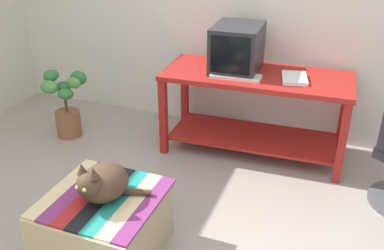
{
  "coord_description": "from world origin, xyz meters",
  "views": [
    {
      "loc": [
        0.98,
        -1.7,
        1.93
      ],
      "look_at": [
        0.0,
        0.85,
        0.55
      ],
      "focal_mm": 40.46,
      "sensor_mm": 36.0,
      "label": 1
    }
  ],
  "objects_px": {
    "desk": "(255,99)",
    "book": "(294,78)",
    "ottoman_with_blanket": "(106,225)",
    "tv_monitor": "(237,48)",
    "keyboard": "(236,76)",
    "potted_plant": "(66,105)",
    "cat": "(102,183)"
  },
  "relations": [
    {
      "from": "ottoman_with_blanket",
      "to": "tv_monitor",
      "type": "bearing_deg",
      "value": 77.85
    },
    {
      "from": "desk",
      "to": "book",
      "type": "bearing_deg",
      "value": -8.92
    },
    {
      "from": "keyboard",
      "to": "cat",
      "type": "bearing_deg",
      "value": -107.99
    },
    {
      "from": "desk",
      "to": "cat",
      "type": "relative_size",
      "value": 3.85
    },
    {
      "from": "cat",
      "to": "potted_plant",
      "type": "distance_m",
      "value": 1.7
    },
    {
      "from": "cat",
      "to": "potted_plant",
      "type": "height_order",
      "value": "cat"
    },
    {
      "from": "tv_monitor",
      "to": "book",
      "type": "distance_m",
      "value": 0.52
    },
    {
      "from": "desk",
      "to": "book",
      "type": "relative_size",
      "value": 5.72
    },
    {
      "from": "ottoman_with_blanket",
      "to": "desk",
      "type": "bearing_deg",
      "value": 71.23
    },
    {
      "from": "keyboard",
      "to": "book",
      "type": "height_order",
      "value": "book"
    },
    {
      "from": "keyboard",
      "to": "ottoman_with_blanket",
      "type": "height_order",
      "value": "keyboard"
    },
    {
      "from": "ottoman_with_blanket",
      "to": "cat",
      "type": "bearing_deg",
      "value": -39.97
    },
    {
      "from": "book",
      "to": "potted_plant",
      "type": "xyz_separation_m",
      "value": [
        -1.98,
        -0.31,
        -0.42
      ]
    },
    {
      "from": "keyboard",
      "to": "cat",
      "type": "xyz_separation_m",
      "value": [
        -0.38,
        -1.42,
        -0.2
      ]
    },
    {
      "from": "ottoman_with_blanket",
      "to": "keyboard",
      "type": "bearing_deg",
      "value": 74.43
    },
    {
      "from": "tv_monitor",
      "to": "book",
      "type": "xyz_separation_m",
      "value": [
        0.49,
        -0.07,
        -0.17
      ]
    },
    {
      "from": "ottoman_with_blanket",
      "to": "potted_plant",
      "type": "xyz_separation_m",
      "value": [
        -1.14,
        1.22,
        0.11
      ]
    },
    {
      "from": "ottoman_with_blanket",
      "to": "cat",
      "type": "height_order",
      "value": "cat"
    },
    {
      "from": "keyboard",
      "to": "book",
      "type": "xyz_separation_m",
      "value": [
        0.44,
        0.12,
        0.0
      ]
    },
    {
      "from": "book",
      "to": "keyboard",
      "type": "bearing_deg",
      "value": -177.58
    },
    {
      "from": "cat",
      "to": "desk",
      "type": "bearing_deg",
      "value": 79.91
    },
    {
      "from": "desk",
      "to": "cat",
      "type": "xyz_separation_m",
      "value": [
        -0.52,
        -1.57,
        0.04
      ]
    },
    {
      "from": "tv_monitor",
      "to": "book",
      "type": "bearing_deg",
      "value": -10.28
    },
    {
      "from": "book",
      "to": "ottoman_with_blanket",
      "type": "height_order",
      "value": "book"
    },
    {
      "from": "cat",
      "to": "potted_plant",
      "type": "xyz_separation_m",
      "value": [
        -1.16,
        1.23,
        -0.21
      ]
    },
    {
      "from": "desk",
      "to": "keyboard",
      "type": "bearing_deg",
      "value": -135.19
    },
    {
      "from": "tv_monitor",
      "to": "keyboard",
      "type": "height_order",
      "value": "tv_monitor"
    },
    {
      "from": "desk",
      "to": "book",
      "type": "xyz_separation_m",
      "value": [
        0.31,
        -0.03,
        0.24
      ]
    },
    {
      "from": "keyboard",
      "to": "cat",
      "type": "distance_m",
      "value": 1.49
    },
    {
      "from": "desk",
      "to": "potted_plant",
      "type": "distance_m",
      "value": 1.72
    },
    {
      "from": "desk",
      "to": "book",
      "type": "distance_m",
      "value": 0.39
    },
    {
      "from": "potted_plant",
      "to": "cat",
      "type": "bearing_deg",
      "value": -46.72
    }
  ]
}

